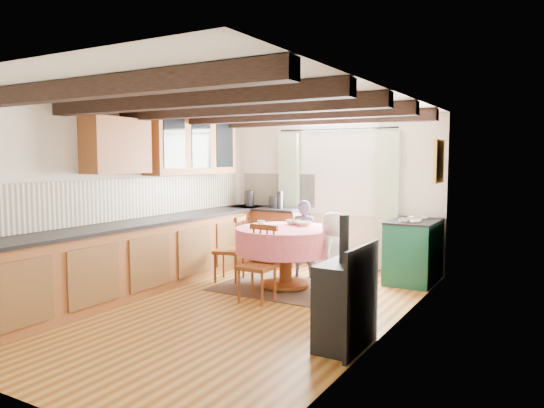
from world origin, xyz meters
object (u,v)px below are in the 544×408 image
Objects in this scene: cast_iron_stove at (343,282)px; child_right at (332,254)px; cup at (261,224)px; aga_range at (414,250)px; child_far at (304,239)px; chair_left at (229,248)px; chair_near at (257,264)px; dining_table at (286,258)px; chair_right at (348,260)px.

cast_iron_stove is 1.82m from child_right.
aga_range is at bearing 37.65° from cup.
cast_iron_stove is 2.79m from child_far.
chair_left is 2.60m from aga_range.
cast_iron_stove is at bearing -87.79° from aga_range.
child_far reaches higher than cup.
child_far is at bearing 93.05° from chair_near.
dining_table is at bearing 20.16° from cup.
cup is (-1.82, 1.53, 0.24)m from cast_iron_stove.
dining_table is 1.44× the size of chair_left.
chair_left reaches higher than chair_near.
chair_near reaches higher than dining_table.
chair_near reaches higher than cup.
child_far is (-0.09, 1.43, 0.10)m from chair_near.
aga_range is at bearing 40.79° from dining_table.
cast_iron_stove is (2.38, -1.58, 0.15)m from chair_left.
child_far reaches higher than aga_range.
chair_near is at bearing 37.72° from chair_left.
child_right is at bearing 47.97° from chair_near.
cup is at bearing -142.35° from aga_range.
chair_left reaches higher than dining_table.
dining_table is 13.41× the size of cup.
child_right is at bearing -2.31° from dining_table.
chair_left is at bearing 81.99° from child_right.
chair_left is 2.86m from cast_iron_stove.
dining_table is 0.70m from child_right.
child_right reaches higher than cup.
cast_iron_stove is at bearing -47.58° from dining_table.
chair_near is 0.96× the size of aga_range.
dining_table is at bearing 91.56° from chair_near.
child_right reaches higher than chair_near.
chair_right is at bearing 110.43° from cast_iron_stove.
chair_near is at bearing 142.63° from chair_right.
child_right is at bearing 5.02° from cup.
child_far is at bearing 124.20° from cast_iron_stove.
chair_left is 9.29× the size of cup.
chair_right is (1.74, 0.13, -0.01)m from chair_left.
chair_left is 0.87× the size of child_right.
child_far reaches higher than child_right.
cast_iron_stove reaches higher than chair_near.
child_right is (1.56, 0.04, 0.07)m from chair_left.
dining_table is 1.44× the size of chair_near.
chair_right is at bearing 79.95° from chair_left.
cup reaches higher than aga_range.
chair_right is 0.22m from child_right.
chair_right is (0.87, 0.06, 0.05)m from dining_table.
aga_range is at bearing -177.54° from child_far.
dining_table is at bearing -139.21° from aga_range.
aga_range is at bearing -16.71° from chair_right.
chair_near is 2.41m from aga_range.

